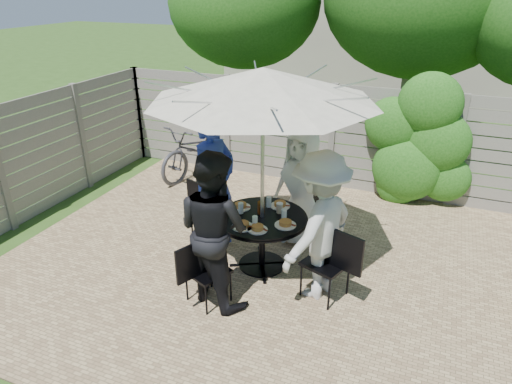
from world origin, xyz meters
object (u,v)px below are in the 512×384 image
at_px(chair_back, 305,222).
at_px(umbrella, 263,85).
at_px(glass_back, 269,202).
at_px(glass_left, 241,208).
at_px(chair_left, 209,225).
at_px(plate_right, 285,224).
at_px(bicycle, 199,149).
at_px(person_front, 214,229).
at_px(plate_extra, 258,228).
at_px(coffee_cup, 280,208).
at_px(plate_back, 280,205).
at_px(plate_left, 241,206).
at_px(glass_right, 284,215).
at_px(chair_right, 326,276).
at_px(glass_front, 255,222).
at_px(person_left, 214,183).
at_px(person_back, 301,187).
at_px(person_right, 319,227).
at_px(syrup_jug, 261,208).
at_px(plate_front, 243,225).
at_px(patio_table, 262,232).
at_px(chair_front, 208,284).

bearing_deg(chair_back, umbrella, -1.71).
relative_size(glass_back, glass_left, 1.00).
relative_size(umbrella, chair_left, 3.83).
height_order(plate_right, bicycle, bicycle).
relative_size(person_front, plate_extra, 7.59).
xyz_separation_m(person_front, bicycle, (-1.98, 3.23, -0.40)).
distance_m(plate_extra, coffee_cup, 0.53).
relative_size(person_front, plate_back, 7.01).
height_order(chair_back, glass_left, glass_left).
relative_size(plate_left, glass_right, 1.86).
height_order(umbrella, plate_right, umbrella).
distance_m(chair_right, glass_front, 1.04).
bearing_deg(coffee_cup, person_left, 175.05).
height_order(glass_right, bicycle, bicycle).
height_order(chair_right, coffee_cup, chair_right).
relative_size(plate_right, coffee_cup, 2.17).
xyz_separation_m(umbrella, glass_right, (0.28, 0.02, -1.55)).
bearing_deg(person_back, glass_left, -105.52).
bearing_deg(plate_extra, glass_front, 133.47).
bearing_deg(person_right, coffee_cup, -106.77).
bearing_deg(plate_right, chair_left, 161.76).
distance_m(plate_right, glass_right, 0.15).
bearing_deg(plate_left, syrup_jug, -8.80).
bearing_deg(plate_front, glass_back, 81.35).
bearing_deg(plate_back, glass_front, -98.65).
height_order(chair_right, syrup_jug, chair_right).
height_order(umbrella, chair_back, umbrella).
bearing_deg(plate_right, person_front, -131.71).
distance_m(plate_right, bicycle, 3.64).
xyz_separation_m(person_right, glass_left, (-1.07, 0.24, -0.08)).
xyz_separation_m(chair_left, chair_right, (1.83, -0.60, 0.02)).
relative_size(person_right, bicycle, 0.92).
relative_size(chair_back, glass_right, 6.14).
bearing_deg(glass_right, glass_back, 138.74).
bearing_deg(person_back, chair_back, 90.19).
bearing_deg(person_right, chair_right, 89.77).
distance_m(patio_table, plate_front, 0.44).
relative_size(patio_table, person_back, 0.84).
height_order(person_front, glass_right, person_front).
relative_size(person_back, glass_right, 12.06).
height_order(syrup_jug, coffee_cup, syrup_jug).
height_order(plate_front, coffee_cup, coffee_cup).
distance_m(chair_left, person_right, 1.90).
distance_m(plate_back, plate_front, 0.72).
height_order(umbrella, person_left, umbrella).
relative_size(patio_table, chair_back, 1.64).
relative_size(person_right, syrup_jug, 11.12).
relative_size(chair_left, chair_front, 1.01).
xyz_separation_m(umbrella, person_right, (0.79, -0.26, -1.47)).
xyz_separation_m(patio_table, glass_front, (0.02, -0.28, 0.29)).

